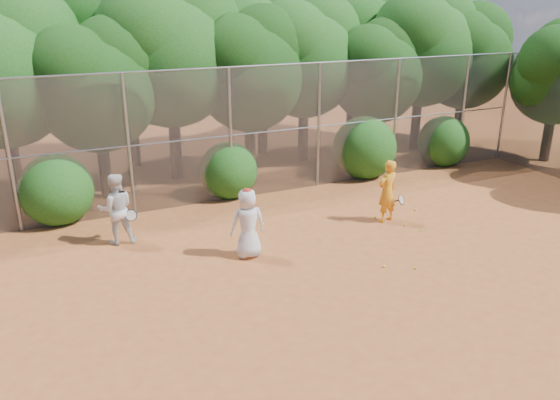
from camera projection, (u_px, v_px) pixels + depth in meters
name	position (u px, v px, depth m)	size (l,w,h in m)	color
ground	(367.00, 274.00, 12.27)	(80.00, 80.00, 0.00)	#9D4F23
fence_back	(258.00, 131.00, 16.63)	(20.05, 0.09, 4.03)	gray
tree_2	(96.00, 81.00, 15.95)	(3.99, 3.47, 5.47)	black
tree_3	(170.00, 47.00, 17.53)	(4.89, 4.26, 6.70)	black
tree_4	(250.00, 65.00, 18.22)	(4.19, 3.64, 5.73)	black
tree_5	(305.00, 52.00, 19.80)	(4.51, 3.92, 6.17)	black
tree_6	(377.00, 68.00, 20.13)	(3.86, 3.36, 5.29)	black
tree_7	(423.00, 42.00, 21.36)	(4.77, 4.14, 6.53)	black
tree_8	(467.00, 53.00, 22.05)	(4.25, 3.70, 5.82)	black
tree_10	(126.00, 36.00, 18.93)	(5.15, 4.48, 7.06)	black
tree_11	(263.00, 46.00, 20.72)	(4.64, 4.03, 6.35)	black
tree_12	(355.00, 33.00, 22.91)	(5.02, 4.37, 6.88)	black
tree_13	(559.00, 68.00, 19.91)	(3.86, 3.36, 5.29)	black
bush_0	(56.00, 187.00, 14.91)	(2.00, 2.00, 2.00)	#164912
bush_1	(228.00, 168.00, 16.93)	(1.80, 1.80, 1.80)	#164912
bush_2	(365.00, 145.00, 18.85)	(2.20, 2.20, 2.20)	#164912
bush_3	(444.00, 139.00, 20.29)	(1.90, 1.90, 1.90)	#164912
player_yellow	(387.00, 191.00, 14.92)	(0.88, 0.61, 1.76)	orange
player_teen	(248.00, 223.00, 12.84)	(0.87, 0.61, 1.73)	silver
player_white	(116.00, 209.00, 13.56)	(0.95, 0.78, 1.82)	silver
ball_0	(405.00, 225.00, 14.89)	(0.07, 0.07, 0.07)	yellow
ball_1	(416.00, 210.00, 15.96)	(0.07, 0.07, 0.07)	yellow
ball_2	(384.00, 266.00, 12.55)	(0.07, 0.07, 0.07)	yellow
ball_3	(422.00, 230.00, 14.54)	(0.07, 0.07, 0.07)	yellow
ball_4	(415.00, 268.00, 12.47)	(0.07, 0.07, 0.07)	yellow
ball_5	(375.00, 217.00, 15.39)	(0.07, 0.07, 0.07)	yellow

